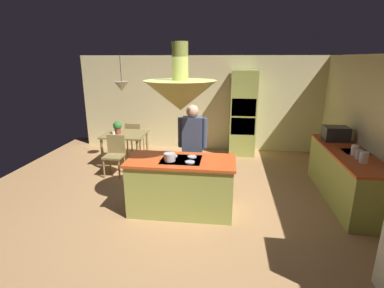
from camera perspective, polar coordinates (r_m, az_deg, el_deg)
ground at (r=5.28m, az=-1.66°, el=-11.67°), size 8.16×8.16×0.00m
wall_back at (r=8.18m, az=2.02°, el=7.87°), size 6.80×0.10×2.55m
wall_right at (r=5.73m, az=33.08°, el=1.52°), size 0.10×7.20×2.55m
kitchen_island at (r=4.90m, az=-2.07°, el=-8.01°), size 1.74×0.83×0.93m
counter_run_right at (r=5.96m, az=27.55°, el=-5.35°), size 0.73×2.41×0.91m
oven_tower at (r=7.78m, az=9.86°, el=5.87°), size 0.66×0.62×2.19m
dining_table at (r=7.18m, az=-12.85°, el=1.20°), size 0.96×0.92×0.76m
person_at_island at (r=5.34m, az=0.09°, el=-0.03°), size 0.53×0.23×1.69m
range_hood at (r=4.49m, az=-2.26°, el=9.73°), size 1.10×1.10×1.00m
pendant_light_over_table at (r=6.97m, az=-13.48°, el=10.83°), size 0.32×0.32×0.82m
chair_facing_island at (r=6.61m, az=-14.74°, el=-1.59°), size 0.40×0.40×0.87m
chair_by_back_wall at (r=7.84m, az=-11.12°, el=1.43°), size 0.40×0.40×0.87m
potted_plant_on_table at (r=7.11m, az=-14.27°, el=3.24°), size 0.20×0.20×0.30m
cup_on_table at (r=7.00m, az=-14.97°, el=1.95°), size 0.07×0.07×0.09m
canister_flour at (r=5.28m, az=30.39°, el=-2.24°), size 0.13×0.13×0.18m
canister_sugar at (r=5.44m, az=29.67°, el=-1.76°), size 0.11×0.11×0.16m
canister_tea at (r=5.60m, az=29.02°, el=-1.07°), size 0.11×0.11×0.18m
microwave_on_counter at (r=6.44m, az=26.12°, el=1.83°), size 0.46×0.36×0.28m
cooking_pot_on_cooktop at (r=4.61m, az=-4.36°, el=-2.53°), size 0.18×0.18×0.12m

